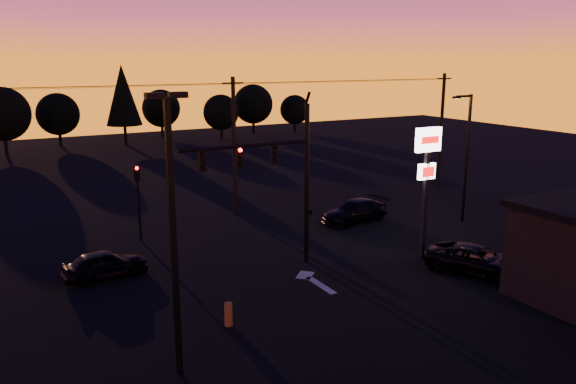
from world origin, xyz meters
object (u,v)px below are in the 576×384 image
object	(u,v)px
parking_lot_light	(172,219)
suv_parked	(477,260)
car_left	(105,264)
car_right	(355,211)
bollard	(228,314)
pylon_sign	(427,165)
streetlight	(466,153)
traffic_signal_mast	(278,170)
secondary_signal	(138,192)

from	to	relation	value
parking_lot_light	suv_parked	distance (m)	16.13
car_left	car_right	bearing A→B (deg)	-86.43
suv_parked	bollard	bearing A→B (deg)	151.60
pylon_sign	streetlight	xyz separation A→B (m)	(6.91, 4.00, -0.49)
traffic_signal_mast	car_left	size ratio (longest dim) A/B	2.20
traffic_signal_mast	suv_parked	world-z (taller)	traffic_signal_mast
secondary_signal	car_left	size ratio (longest dim) A/B	1.12
pylon_sign	car_right	distance (m)	8.44
bollard	suv_parked	bearing A→B (deg)	-3.23
pylon_sign	car_right	xyz separation A→B (m)	(0.93, 7.24, -4.23)
parking_lot_light	car_right	world-z (taller)	parking_lot_light
car_right	suv_parked	xyz separation A→B (m)	(-0.06, -10.09, -0.02)
secondary_signal	bollard	distance (m)	12.35
streetlight	bollard	bearing A→B (deg)	-161.81
traffic_signal_mast	parking_lot_light	world-z (taller)	parking_lot_light
car_right	secondary_signal	bearing A→B (deg)	-110.77
pylon_sign	traffic_signal_mast	bearing A→B (deg)	160.64
parking_lot_light	car_left	xyz separation A→B (m)	(-0.38, 9.74, -4.61)
pylon_sign	secondary_signal	bearing A→B (deg)	140.23
car_right	suv_parked	size ratio (longest dim) A/B	0.98
bollard	suv_parked	world-z (taller)	suv_parked
pylon_sign	streetlight	bearing A→B (deg)	30.08
streetlight	traffic_signal_mast	bearing A→B (deg)	-173.86
streetlight	car_right	bearing A→B (deg)	151.54
traffic_signal_mast	suv_parked	xyz separation A→B (m)	(7.97, -5.34, -4.27)
traffic_signal_mast	car_left	world-z (taller)	traffic_signal_mast
car_left	suv_parked	size ratio (longest dim) A/B	0.81
car_left	secondary_signal	bearing A→B (deg)	-34.91
traffic_signal_mast	parking_lot_light	xyz separation A→B (m)	(-7.40, -6.99, 0.33)
traffic_signal_mast	bollard	bearing A→B (deg)	-135.18
parking_lot_light	streetlight	size ratio (longest dim) A/B	1.14
car_left	car_right	size ratio (longest dim) A/B	0.83
car_right	traffic_signal_mast	bearing A→B (deg)	-68.17
bollard	streetlight	bearing A→B (deg)	18.19
car_left	suv_parked	distance (m)	17.71
traffic_signal_mast	car_left	bearing A→B (deg)	160.53
pylon_sign	car_right	world-z (taller)	pylon_sign
secondary_signal	bollard	xyz separation A→B (m)	(0.25, -12.12, -2.40)
secondary_signal	pylon_sign	size ratio (longest dim) A/B	0.64
parking_lot_light	secondary_signal	bearing A→B (deg)	80.21
traffic_signal_mast	pylon_sign	xyz separation A→B (m)	(7.10, -2.49, -0.02)
suv_parked	secondary_signal	bearing A→B (deg)	109.92
parking_lot_light	pylon_sign	xyz separation A→B (m)	(14.50, 4.50, -0.36)
parking_lot_light	car_left	bearing A→B (deg)	92.24
parking_lot_light	suv_parked	world-z (taller)	parking_lot_light
bollard	car_right	size ratio (longest dim) A/B	0.20
traffic_signal_mast	bollard	world-z (taller)	traffic_signal_mast
secondary_signal	car_right	distance (m)	13.39
parking_lot_light	traffic_signal_mast	bearing A→B (deg)	43.37
secondary_signal	suv_parked	distance (m)	18.30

